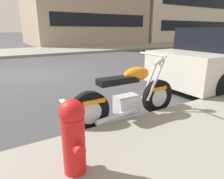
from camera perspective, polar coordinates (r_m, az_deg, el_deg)
ground_plane at (r=7.52m, az=-21.26°, el=4.19°), size 260.00×260.00×0.00m
sidewalk_far_curb at (r=19.68m, az=11.68°, el=12.32°), size 120.00×5.00×0.14m
parking_stall_stripe at (r=3.60m, az=-9.33°, el=-7.88°), size 0.12×2.20×0.01m
parked_motorcycle at (r=3.30m, az=4.67°, el=-2.15°), size 2.00×0.62×1.11m
parked_car_across_street at (r=6.52m, az=29.55°, el=7.96°), size 4.29×1.91×1.55m
car_opposite_curb at (r=21.73m, az=28.46°, el=12.78°), size 4.55×1.85×1.49m
fire_hydrant at (r=1.96m, az=-11.06°, el=-12.72°), size 0.24×0.36×0.76m
townhouse_behind_pole at (r=31.53m, az=17.04°, el=21.45°), size 15.55×9.54×8.83m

